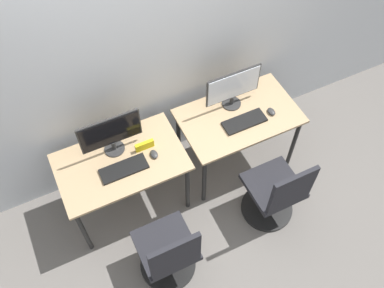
# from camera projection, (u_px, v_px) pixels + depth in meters

# --- Properties ---
(ground_plane) EXTENTS (20.00, 20.00, 0.00)m
(ground_plane) POSITION_uv_depth(u_px,v_px,m) (198.00, 206.00, 4.04)
(ground_plane) COLOR slate
(wall_back) EXTENTS (12.00, 0.05, 2.80)m
(wall_back) POSITION_uv_depth(u_px,v_px,m) (156.00, 42.00, 3.29)
(wall_back) COLOR silver
(wall_back) RESTS_ON ground_plane
(desk_left) EXTENTS (1.05, 0.65, 0.71)m
(desk_left) POSITION_uv_depth(u_px,v_px,m) (122.00, 167.00, 3.56)
(desk_left) COLOR tan
(desk_left) RESTS_ON ground_plane
(monitor_left) EXTENTS (0.51, 0.17, 0.39)m
(monitor_left) POSITION_uv_depth(u_px,v_px,m) (111.00, 134.00, 3.38)
(monitor_left) COLOR #2D2D2D
(monitor_left) RESTS_ON desk_left
(keyboard_left) EXTENTS (0.39, 0.15, 0.02)m
(keyboard_left) POSITION_uv_depth(u_px,v_px,m) (124.00, 169.00, 3.43)
(keyboard_left) COLOR black
(keyboard_left) RESTS_ON desk_left
(mouse_left) EXTENTS (0.06, 0.09, 0.03)m
(mouse_left) POSITION_uv_depth(u_px,v_px,m) (154.00, 154.00, 3.51)
(mouse_left) COLOR #333333
(mouse_left) RESTS_ON desk_left
(office_chair_left) EXTENTS (0.48, 0.48, 0.90)m
(office_chair_left) POSITION_uv_depth(u_px,v_px,m) (169.00, 254.00, 3.38)
(office_chair_left) COLOR black
(office_chair_left) RESTS_ON ground_plane
(desk_right) EXTENTS (1.05, 0.65, 0.71)m
(desk_right) POSITION_uv_depth(u_px,v_px,m) (238.00, 121.00, 3.83)
(desk_right) COLOR tan
(desk_right) RESTS_ON ground_plane
(monitor_right) EXTENTS (0.51, 0.17, 0.39)m
(monitor_right) POSITION_uv_depth(u_px,v_px,m) (233.00, 88.00, 3.67)
(monitor_right) COLOR #2D2D2D
(monitor_right) RESTS_ON desk_right
(keyboard_right) EXTENTS (0.39, 0.15, 0.02)m
(keyboard_right) POSITION_uv_depth(u_px,v_px,m) (244.00, 122.00, 3.71)
(keyboard_right) COLOR black
(keyboard_right) RESTS_ON desk_right
(mouse_right) EXTENTS (0.06, 0.09, 0.03)m
(mouse_right) POSITION_uv_depth(u_px,v_px,m) (271.00, 112.00, 3.77)
(mouse_right) COLOR #333333
(mouse_right) RESTS_ON desk_right
(office_chair_right) EXTENTS (0.48, 0.48, 0.90)m
(office_chair_right) POSITION_uv_depth(u_px,v_px,m) (276.00, 194.00, 3.69)
(office_chair_right) COLOR black
(office_chair_right) RESTS_ON ground_plane
(placard_left) EXTENTS (0.16, 0.03, 0.08)m
(placard_left) POSITION_uv_depth(u_px,v_px,m) (145.00, 146.00, 3.53)
(placard_left) COLOR yellow
(placard_left) RESTS_ON desk_left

